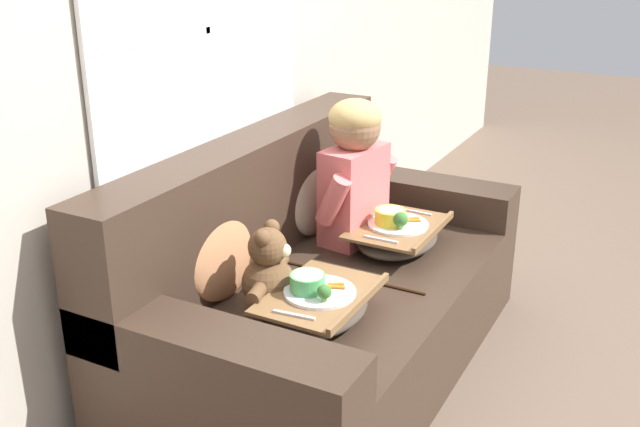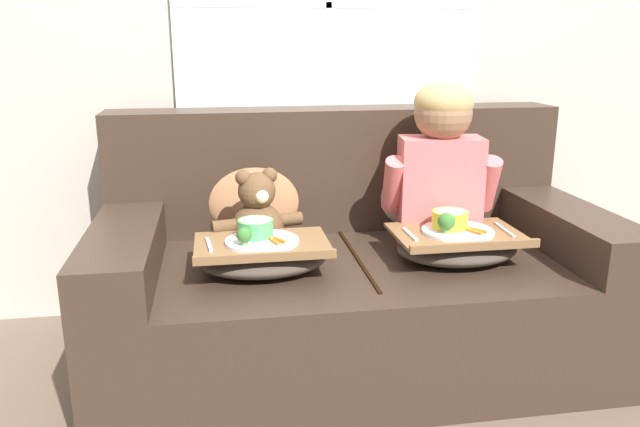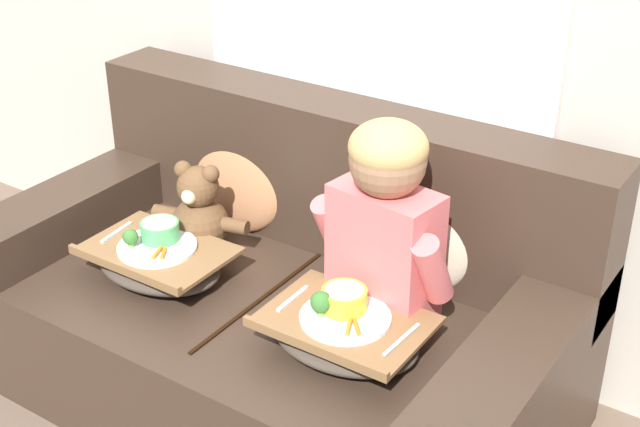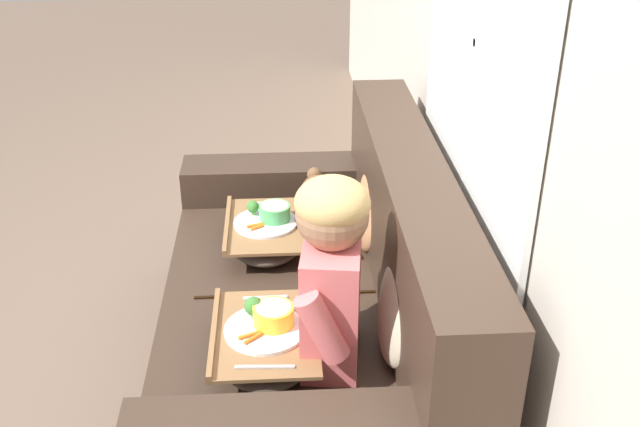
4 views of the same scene
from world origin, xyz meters
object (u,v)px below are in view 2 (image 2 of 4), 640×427
Objects in this scene: throw_pillow_behind_child at (421,183)px; child_figure at (441,157)px; couch at (350,272)px; throw_pillow_behind_teddy at (253,189)px; teddy_bear at (258,218)px; lap_tray_teddy at (262,255)px; lap_tray_child at (456,244)px.

throw_pillow_behind_child is 0.26m from child_figure.
throw_pillow_behind_teddy is at bearing 147.11° from couch.
teddy_bear is at bearing -89.75° from throw_pillow_behind_teddy.
lap_tray_teddy is at bearing -163.65° from child_figure.
lap_tray_child is at bearing -0.05° from lap_tray_teddy.
lap_tray_teddy is at bearing 179.95° from lap_tray_child.
teddy_bear is at bearing 163.74° from lap_tray_child.
child_figure is 1.37× the size of lap_tray_child.
lap_tray_child reaches higher than lap_tray_teddy.
throw_pillow_behind_child is at bearing 31.31° from lap_tray_teddy.
couch is 0.42m from lap_tray_child.
throw_pillow_behind_child is 0.67× the size of child_figure.
throw_pillow_behind_child reaches higher than teddy_bear.
throw_pillow_behind_child is at bearing 89.96° from child_figure.
teddy_bear is 0.21m from lap_tray_teddy.
child_figure reaches higher than lap_tray_child.
throw_pillow_behind_teddy is 0.81m from lap_tray_child.
teddy_bear is at bearing -162.22° from throw_pillow_behind_child.
lap_tray_child is at bearing -30.03° from couch.
couch is 0.50m from throw_pillow_behind_child.
throw_pillow_behind_teddy is 0.91× the size of lap_tray_teddy.
couch reaches higher than throw_pillow_behind_teddy.
child_figure reaches higher than couch.
throw_pillow_behind_child is 0.81m from lap_tray_teddy.
throw_pillow_behind_child is 1.00× the size of throw_pillow_behind_teddy.
lap_tray_teddy is (-0.68, 0.00, -0.00)m from lap_tray_child.
lap_tray_child is (0.34, -0.20, 0.16)m from couch.
throw_pillow_behind_child is 1.21× the size of teddy_bear.
throw_pillow_behind_child is 0.68m from throw_pillow_behind_teddy.
lap_tray_child is (-0.00, -0.42, -0.12)m from throw_pillow_behind_child.
teddy_bear is (-0.68, -0.00, -0.20)m from child_figure.
couch is at bearing 29.67° from lap_tray_teddy.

